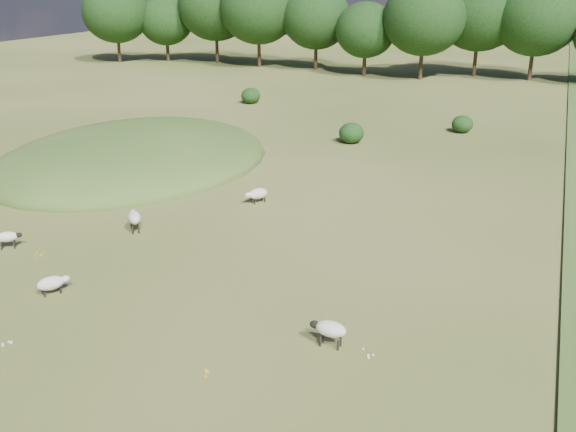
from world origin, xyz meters
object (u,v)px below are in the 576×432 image
Objects in this scene: sheep_0 at (257,194)px; sheep_2 at (8,237)px; sheep_3 at (52,283)px; sheep_1 at (134,218)px; sheep_4 at (330,329)px.

sheep_0 is 1.28× the size of sheep_2.
sheep_2 is 5.41m from sheep_3.
sheep_0 is at bearing 14.55° from sheep_2.
sheep_1 reaches higher than sheep_4.
sheep_3 is at bearing 147.74° from sheep_1.
sheep_2 is 0.87× the size of sheep_3.
sheep_2 is (-3.88, -3.81, -0.12)m from sheep_1.
sheep_3 is at bearing 19.67° from sheep_0.
sheep_4 is (15.46, -2.08, 0.08)m from sheep_2.
sheep_4 is (8.01, -11.66, 0.14)m from sheep_0.
sheep_4 is at bearing -156.76° from sheep_1.
sheep_1 is 5.44m from sheep_2.
sheep_3 is 10.75m from sheep_4.
sheep_1 is 1.03× the size of sheep_4.
sheep_0 is at bearing 22.28° from sheep_3.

